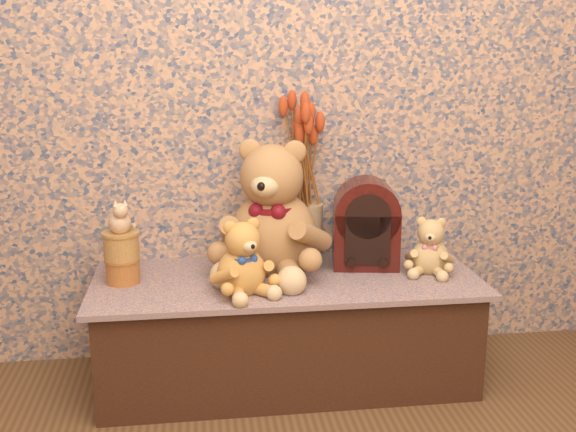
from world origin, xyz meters
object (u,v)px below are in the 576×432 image
object	(u,v)px
biscuit_tin_lower	(123,271)
cat_figurine	(119,215)
teddy_medium	(241,254)
cathedral_radio	(366,223)
ceramic_vase	(305,232)
teddy_large	(274,201)
teddy_small	(430,243)

from	to	relation	value
biscuit_tin_lower	cat_figurine	bearing A→B (deg)	0.00
biscuit_tin_lower	teddy_medium	bearing A→B (deg)	-21.03
teddy_medium	cathedral_radio	xyz separation A→B (m)	(0.49, 0.23, 0.03)
teddy_medium	ceramic_vase	bearing A→B (deg)	28.04
teddy_large	teddy_medium	bearing A→B (deg)	-100.04
cat_figurine	biscuit_tin_lower	bearing A→B (deg)	0.00
biscuit_tin_lower	ceramic_vase	bearing A→B (deg)	14.70
teddy_medium	cat_figurine	bearing A→B (deg)	135.96
teddy_large	biscuit_tin_lower	size ratio (longest dim) A/B	4.42
cat_figurine	cathedral_radio	bearing A→B (deg)	-10.64
teddy_small	cathedral_radio	size ratio (longest dim) A/B	0.67
teddy_small	ceramic_vase	size ratio (longest dim) A/B	1.01
teddy_large	biscuit_tin_lower	bearing A→B (deg)	-152.03
teddy_small	ceramic_vase	distance (m)	0.48
teddy_large	cathedral_radio	xyz separation A→B (m)	(0.35, 0.01, -0.10)
teddy_large	ceramic_vase	bearing A→B (deg)	61.82
cathedral_radio	ceramic_vase	xyz separation A→B (m)	(-0.21, 0.10, -0.06)
teddy_small	cathedral_radio	world-z (taller)	cathedral_radio
cathedral_radio	ceramic_vase	bearing A→B (deg)	163.11
ceramic_vase	biscuit_tin_lower	distance (m)	0.71
teddy_medium	biscuit_tin_lower	xyz separation A→B (m)	(-0.41, 0.16, -0.09)
teddy_large	teddy_small	xyz separation A→B (m)	(0.57, -0.10, -0.15)
teddy_medium	cathedral_radio	world-z (taller)	cathedral_radio
ceramic_vase	biscuit_tin_lower	xyz separation A→B (m)	(-0.68, -0.18, -0.07)
teddy_large	cat_figurine	bearing A→B (deg)	-152.03
teddy_large	teddy_small	world-z (taller)	teddy_large
teddy_large	cathedral_radio	world-z (taller)	teddy_large
teddy_small	ceramic_vase	xyz separation A→B (m)	(-0.43, 0.21, -0.00)
cathedral_radio	cat_figurine	xyz separation A→B (m)	(-0.90, -0.07, 0.08)
teddy_medium	cathedral_radio	size ratio (longest dim) A/B	0.82
teddy_medium	teddy_small	xyz separation A→B (m)	(0.70, 0.12, -0.03)
ceramic_vase	biscuit_tin_lower	bearing A→B (deg)	-165.30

